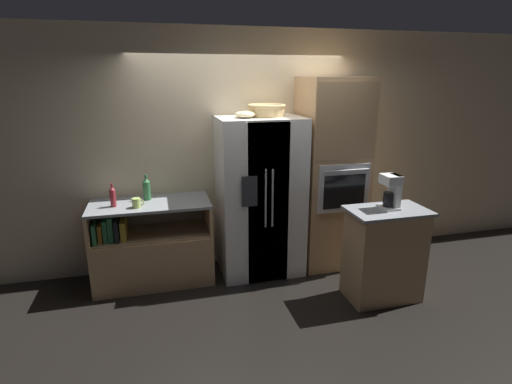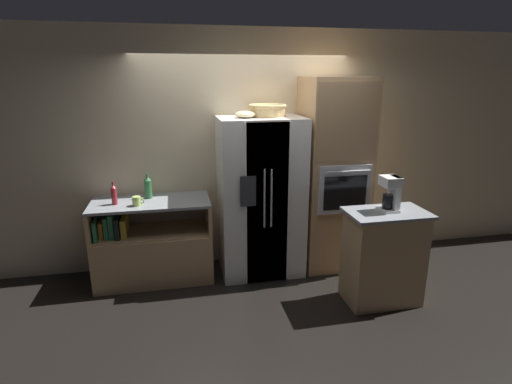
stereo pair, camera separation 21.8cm
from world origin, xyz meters
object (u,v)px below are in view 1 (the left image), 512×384
object	(u,v)px
wall_oven	(331,174)
coffee_maker	(392,190)
refrigerator	(260,197)
bottle_short	(113,197)
mug	(137,203)
bottle_tall	(147,189)
fruit_bowl	(245,114)
wicker_basket	(267,110)

from	to	relation	value
wall_oven	coffee_maker	size ratio (longest dim) A/B	6.49
refrigerator	wall_oven	world-z (taller)	wall_oven
bottle_short	coffee_maker	distance (m)	2.87
mug	bottle_tall	bearing A→B (deg)	67.69
bottle_tall	refrigerator	bearing A→B (deg)	-7.02
fruit_bowl	bottle_short	distance (m)	1.64
bottle_tall	coffee_maker	distance (m)	2.60
refrigerator	wall_oven	xyz separation A→B (m)	(0.89, 0.01, 0.21)
bottle_short	coffee_maker	xyz separation A→B (m)	(2.72, -0.90, 0.13)
mug	wall_oven	bearing A→B (deg)	3.06
wall_oven	mug	bearing A→B (deg)	-176.94
wicker_basket	fruit_bowl	bearing A→B (deg)	-158.99
wall_oven	coffee_maker	bearing A→B (deg)	-76.08
wicker_basket	fruit_bowl	distance (m)	0.29
wall_oven	bottle_tall	bearing A→B (deg)	176.24
mug	coffee_maker	xyz separation A→B (m)	(2.48, -0.80, 0.19)
refrigerator	mug	distance (m)	1.38
bottle_tall	coffee_maker	size ratio (longest dim) A/B	0.82
wicker_basket	coffee_maker	bearing A→B (deg)	-43.32
wicker_basket	bottle_tall	world-z (taller)	wicker_basket
fruit_bowl	coffee_maker	distance (m)	1.71
wall_oven	wicker_basket	world-z (taller)	wall_oven
refrigerator	fruit_bowl	world-z (taller)	fruit_bowl
fruit_bowl	coffee_maker	xyz separation A→B (m)	(1.30, -0.86, -0.70)
refrigerator	bottle_short	bearing A→B (deg)	-179.67
bottle_short	fruit_bowl	bearing A→B (deg)	-1.34
refrigerator	bottle_tall	size ratio (longest dim) A/B	6.42
bottle_tall	mug	bearing A→B (deg)	-112.31
wall_oven	fruit_bowl	world-z (taller)	wall_oven
wicker_basket	bottle_tall	distance (m)	1.59
fruit_bowl	bottle_tall	size ratio (longest dim) A/B	0.79
fruit_bowl	coffee_maker	bearing A→B (deg)	-33.60
fruit_bowl	mug	distance (m)	1.48
wicker_basket	fruit_bowl	xyz separation A→B (m)	(-0.27, -0.10, -0.03)
wicker_basket	bottle_short	bearing A→B (deg)	-177.58
wicker_basket	wall_oven	bearing A→B (deg)	-3.43
mug	bottle_short	bearing A→B (deg)	157.93
refrigerator	wall_oven	size ratio (longest dim) A/B	0.81
bottle_tall	bottle_short	distance (m)	0.38
refrigerator	bottle_short	world-z (taller)	refrigerator
wicker_basket	coffee_maker	world-z (taller)	wicker_basket
refrigerator	bottle_tall	distance (m)	1.28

